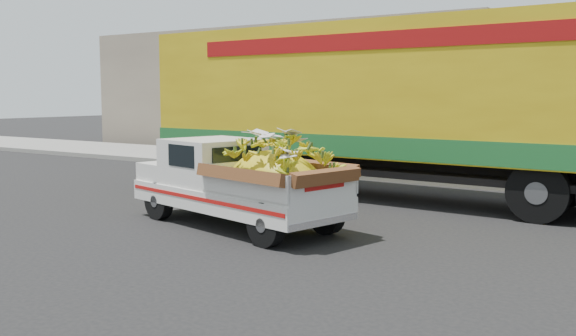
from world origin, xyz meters
The scene contains 6 objects.
ground centered at (0.00, 0.00, 0.00)m, with size 100.00×100.00×0.00m, color black.
curb centered at (0.00, 7.02, 0.07)m, with size 60.00×0.25×0.15m, color gray.
sidewalk centered at (0.00, 9.12, 0.07)m, with size 60.00×4.00×0.14m, color gray.
building_left centered at (-8.00, 15.02, 2.50)m, with size 18.00×6.00×5.00m, color gray.
pickup_truck centered at (0.56, 0.15, 0.80)m, with size 4.48×2.48×1.49m.
semi_trailer centered at (1.13, 4.57, 2.12)m, with size 12.03×3.01×3.80m.
Camera 1 is at (7.05, -8.45, 2.28)m, focal length 40.00 mm.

